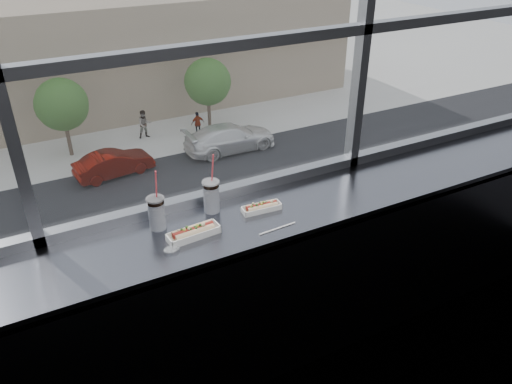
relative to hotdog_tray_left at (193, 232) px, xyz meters
name	(u,v)px	position (x,y,z in m)	size (l,w,h in m)	color
wall_back_lower	(219,270)	(0.27, 0.31, -0.58)	(6.00, 6.00, 0.00)	black
counter	(236,225)	(0.27, 0.04, -0.06)	(6.00, 0.55, 0.06)	slate
counter_fascia	(257,322)	(0.27, -0.22, -0.58)	(6.00, 0.04, 1.04)	slate
hotdog_tray_left	(193,232)	(0.00, 0.00, 0.00)	(0.29, 0.11, 0.07)	white
hotdog_tray_right	(262,207)	(0.44, 0.06, -0.01)	(0.24, 0.09, 0.06)	white
soda_cup_left	(157,212)	(-0.14, 0.17, 0.08)	(0.10, 0.10, 0.36)	white
soda_cup_right	(211,195)	(0.19, 0.19, 0.08)	(0.10, 0.10, 0.37)	white
loose_straw	(277,228)	(0.43, -0.15, -0.02)	(0.01, 0.01, 0.23)	white
wrapper	(171,249)	(-0.15, -0.07, -0.02)	(0.09, 0.07, 0.02)	silver
plaza_ground	(16,90)	(0.27, 43.81, -12.13)	(120.00, 120.00, 0.00)	beige
street_asphalt	(62,226)	(0.27, 20.31, -12.10)	(80.00, 10.00, 0.06)	black
far_sidewalk	(40,161)	(0.27, 28.31, -12.11)	(80.00, 6.00, 0.04)	beige
far_building	(10,58)	(0.27, 38.31, -8.13)	(50.00, 14.00, 8.00)	gray
car_near_e	(354,175)	(14.80, 16.31, -10.98)	(6.53, 2.72, 2.18)	navy
car_near_d	(227,212)	(7.33, 16.31, -11.14)	(5.60, 2.33, 1.87)	silver
car_far_c	(230,133)	(11.26, 24.31, -10.93)	(6.82, 2.84, 2.27)	white
car_near_c	(89,248)	(0.94, 16.31, -11.09)	(5.90, 2.46, 1.97)	maroon
car_far_b	(113,160)	(3.91, 24.31, -11.09)	(5.87, 2.45, 1.96)	#650800
pedestrian_c	(144,122)	(7.06, 28.75, -10.94)	(1.02, 0.77, 2.30)	#66605B
pedestrian_d	(198,121)	(10.40, 27.62, -11.13)	(0.86, 0.64, 1.93)	#66605B
tree_center	(62,105)	(2.14, 28.31, -8.79)	(3.15, 3.15, 4.93)	#47382B
tree_right	(208,82)	(11.54, 28.31, -8.78)	(3.16, 3.16, 4.94)	#47382B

